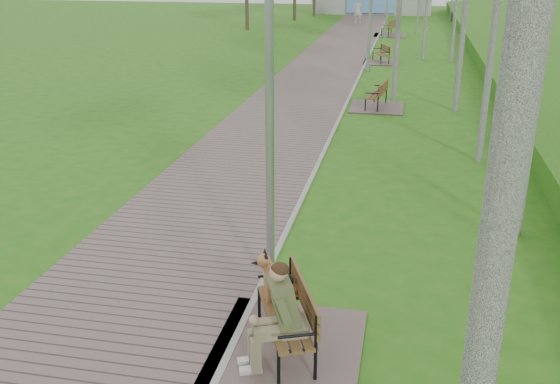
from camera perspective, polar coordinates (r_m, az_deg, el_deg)
The scene contains 10 objects.
ground at distance 8.26m, azimuth -4.84°, elevation -14.95°, with size 120.00×120.00×0.00m, color #276816.
walkway at distance 28.56m, azimuth 3.97°, elevation 11.18°, with size 3.50×67.00×0.04m, color #705E5B.
kerb at distance 28.38m, azimuth 7.54°, elevation 11.00°, with size 0.10×67.00×0.05m, color #999993.
bench_main at distance 8.13m, azimuth 0.01°, elevation -11.52°, with size 1.91×2.13×1.67m.
bench_second at distance 21.31m, azimuth 8.77°, elevation 8.13°, with size 1.76×1.95×1.08m.
bench_third at distance 30.58m, azimuth 9.21°, elevation 11.93°, with size 1.65×1.83×1.01m.
bench_far at distance 41.18m, azimuth 10.01°, elevation 14.21°, with size 2.00×2.23×1.23m.
lamp_post_near at distance 8.90m, azimuth -0.93°, elevation 5.92°, with size 0.21×0.21×5.41m.
lamp_post_second at distance 27.86m, azimuth 8.30°, elevation 16.41°, with size 0.23×0.23×5.85m.
pedestrian_near at distance 48.19m, azimuth 7.14°, elevation 16.12°, with size 0.67×0.44×1.83m, color silver.
Camera 1 is at (2.00, -6.40, 4.83)m, focal length 40.00 mm.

